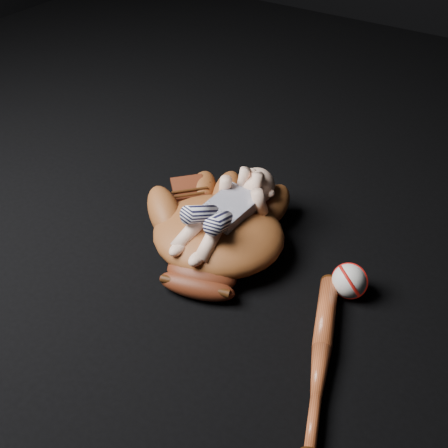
# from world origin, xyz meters

# --- Properties ---
(baseball_glove) EXTENTS (0.52, 0.56, 0.15)m
(baseball_glove) POSITION_xyz_m (-0.09, 0.16, 0.07)
(baseball_glove) COLOR brown
(baseball_glove) RESTS_ON ground
(newborn_baby) EXTENTS (0.18, 0.37, 0.14)m
(newborn_baby) POSITION_xyz_m (-0.09, 0.17, 0.13)
(newborn_baby) COLOR beige
(newborn_baby) RESTS_ON baseball_glove
(baseball_bat) EXTENTS (0.20, 0.44, 0.04)m
(baseball_bat) POSITION_xyz_m (0.28, -0.02, 0.02)
(baseball_bat) COLOR #AA4621
(baseball_bat) RESTS_ON ground
(baseball) EXTENTS (0.11, 0.11, 0.08)m
(baseball) POSITION_xyz_m (0.24, 0.20, 0.04)
(baseball) COLOR white
(baseball) RESTS_ON ground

